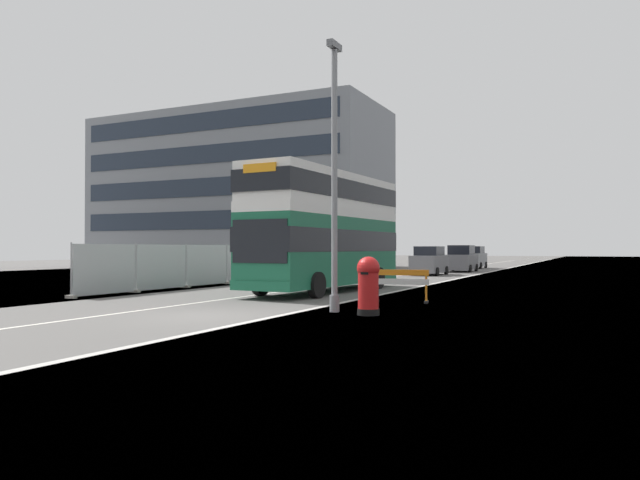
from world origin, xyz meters
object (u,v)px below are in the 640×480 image
(car_oncoming_near, at_px, (429,261))
(car_receding_far, at_px, (473,258))
(double_decker_bus, at_px, (326,229))
(lamppost_foreground, at_px, (334,184))
(car_receding_mid, at_px, (461,259))
(roadworks_barrier, at_px, (401,281))
(red_pillar_postbox, at_px, (368,283))

(car_oncoming_near, bearing_deg, car_receding_far, 90.03)
(double_decker_bus, distance_m, car_receding_far, 33.62)
(car_receding_far, bearing_deg, lamppost_foreground, -84.50)
(car_receding_far, bearing_deg, car_receding_mid, -85.12)
(car_receding_mid, xyz_separation_m, car_receding_far, (-0.75, 8.75, -0.01))
(car_oncoming_near, height_order, car_receding_far, car_receding_far)
(car_oncoming_near, xyz_separation_m, car_receding_mid, (0.74, 7.03, 0.04))
(roadworks_barrier, distance_m, car_receding_far, 37.53)
(roadworks_barrier, bearing_deg, red_pillar_postbox, -85.22)
(red_pillar_postbox, distance_m, car_receding_mid, 32.83)
(roadworks_barrier, bearing_deg, double_decker_bus, 141.55)
(double_decker_bus, bearing_deg, red_pillar_postbox, -57.44)
(roadworks_barrier, distance_m, car_receding_mid, 28.76)
(double_decker_bus, distance_m, red_pillar_postbox, 9.32)
(lamppost_foreground, relative_size, red_pillar_postbox, 4.85)
(roadworks_barrier, distance_m, car_oncoming_near, 21.97)
(double_decker_bus, height_order, lamppost_foreground, lamppost_foreground)
(lamppost_foreground, height_order, red_pillar_postbox, lamppost_foreground)
(car_oncoming_near, bearing_deg, roadworks_barrier, -77.39)
(double_decker_bus, bearing_deg, car_receding_mid, 88.79)
(double_decker_bus, xyz_separation_m, car_receding_mid, (0.52, 24.83, -1.73))
(car_oncoming_near, distance_m, car_receding_mid, 7.07)
(double_decker_bus, relative_size, car_receding_mid, 2.60)
(red_pillar_postbox, height_order, car_receding_mid, car_receding_mid)
(car_oncoming_near, bearing_deg, lamppost_foreground, -81.12)
(roadworks_barrier, relative_size, car_receding_mid, 0.47)
(lamppost_foreground, height_order, car_receding_far, lamppost_foreground)
(roadworks_barrier, bearing_deg, car_receding_far, 97.36)
(double_decker_bus, height_order, car_receding_mid, double_decker_bus)
(red_pillar_postbox, bearing_deg, car_oncoming_near, 101.38)
(car_oncoming_near, relative_size, car_receding_mid, 1.05)
(red_pillar_postbox, relative_size, car_receding_mid, 0.41)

